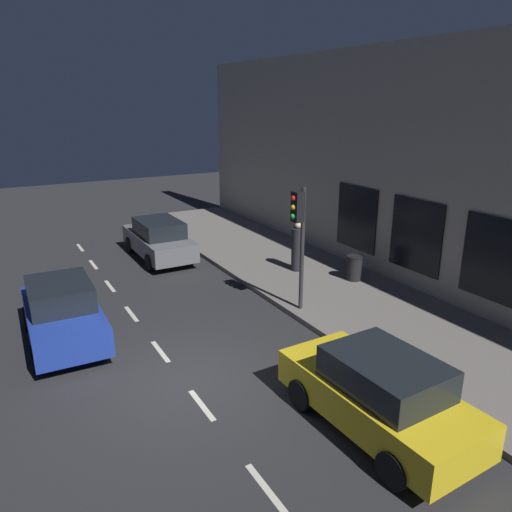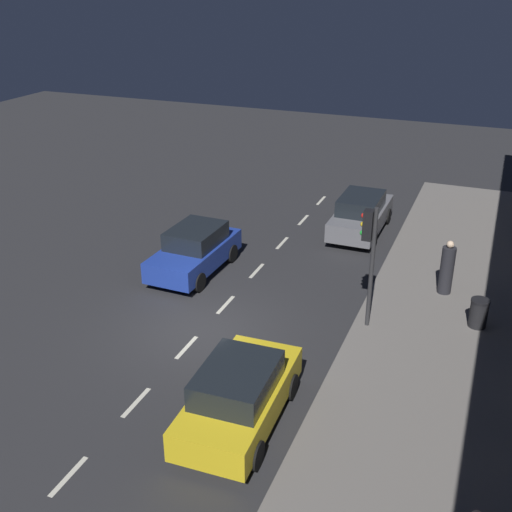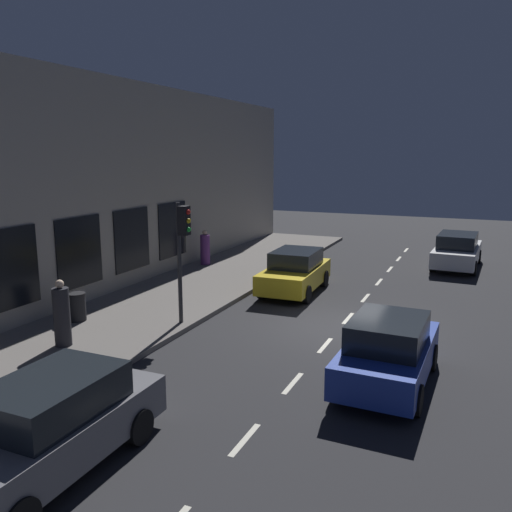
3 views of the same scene
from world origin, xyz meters
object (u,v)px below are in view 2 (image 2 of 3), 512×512
Objects in this scene: traffic_light at (369,243)px; trash_bin at (479,313)px; parked_car_2 at (195,250)px; pedestrian_0 at (447,269)px; parked_car_3 at (361,214)px; parked_car_1 at (239,395)px.

trash_bin is (3.07, 1.10, -2.13)m from traffic_light.
pedestrian_0 reaches higher than parked_car_2.
traffic_light is at bearing -75.85° from parked_car_3.
trash_bin is at bearing 50.87° from parked_car_1.
parked_car_2 is 4.66× the size of trash_bin.
traffic_light is 6.70m from parked_car_2.
pedestrian_0 reaches higher than trash_bin.
pedestrian_0 is (1.95, 2.88, -1.75)m from traffic_light.
parked_car_3 is 5.04× the size of trash_bin.
parked_car_3 is at bearing 128.85° from trash_bin.
traffic_light is 0.90× the size of parked_car_2.
parked_car_1 and parked_car_2 have the same top height.
pedestrian_0 is at bearing -169.40° from parked_car_2.
traffic_light is 0.83× the size of parked_car_3.
pedestrian_0 is at bearing 122.34° from trash_bin.
parked_car_2 is at bearing -34.57° from pedestrian_0.
parked_car_2 is (-6.22, 1.59, -1.92)m from traffic_light.
parked_car_1 is 8.15m from parked_car_2.
pedestrian_0 reaches higher than parked_car_3.
parked_car_1 is (-1.66, -5.16, -1.92)m from traffic_light.
traffic_light reaches higher than parked_car_1.
parked_car_1 is at bearing -107.80° from traffic_light.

